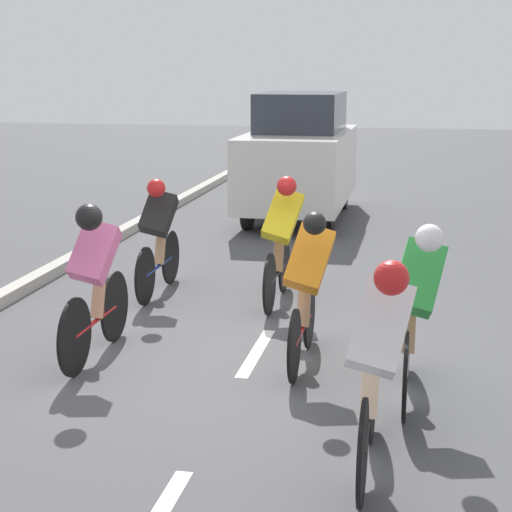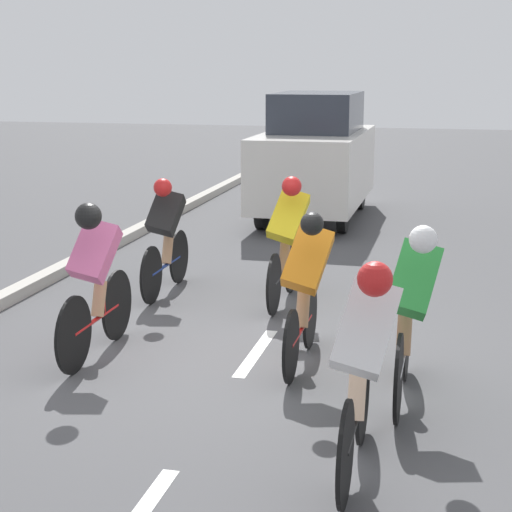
# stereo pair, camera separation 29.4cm
# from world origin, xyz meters

# --- Properties ---
(ground_plane) EXTENTS (60.00, 60.00, 0.00)m
(ground_plane) POSITION_xyz_m (0.00, 0.00, 0.00)
(ground_plane) COLOR #4C4C4F
(lane_stripe_mid) EXTENTS (0.12, 1.40, 0.01)m
(lane_stripe_mid) POSITION_xyz_m (0.00, -0.26, 0.00)
(lane_stripe_mid) COLOR white
(lane_stripe_mid) RESTS_ON ground
(lane_stripe_far) EXTENTS (0.12, 1.40, 0.01)m
(lane_stripe_far) POSITION_xyz_m (0.00, -3.46, 0.00)
(lane_stripe_far) COLOR white
(lane_stripe_far) RESTS_ON ground
(cyclist_pink) EXTENTS (0.43, 1.70, 1.52)m
(cyclist_pink) POSITION_xyz_m (1.41, 0.23, 0.80)
(cyclist_pink) COLOR black
(cyclist_pink) RESTS_ON ground
(cyclist_black) EXTENTS (0.42, 1.67, 1.43)m
(cyclist_black) POSITION_xyz_m (1.54, -2.08, 0.75)
(cyclist_black) COLOR black
(cyclist_black) RESTS_ON ground
(cyclist_yellow) EXTENTS (0.47, 1.67, 1.52)m
(cyclist_yellow) POSITION_xyz_m (0.05, -1.95, 0.80)
(cyclist_yellow) COLOR black
(cyclist_yellow) RESTS_ON ground
(cyclist_orange) EXTENTS (0.45, 1.61, 1.48)m
(cyclist_orange) POSITION_xyz_m (-0.52, 0.02, 0.77)
(cyclist_orange) COLOR black
(cyclist_orange) RESTS_ON ground
(cyclist_green) EXTENTS (0.45, 1.66, 1.52)m
(cyclist_green) POSITION_xyz_m (-1.48, 0.66, 0.79)
(cyclist_green) COLOR black
(cyclist_green) RESTS_ON ground
(cyclist_white) EXTENTS (0.45, 1.64, 1.54)m
(cyclist_white) POSITION_xyz_m (-1.25, 2.03, 0.81)
(cyclist_white) COLOR black
(cyclist_white) RESTS_ON ground
(support_car) EXTENTS (1.70, 3.89, 2.21)m
(support_car) POSITION_xyz_m (0.68, -7.61, 1.10)
(support_car) COLOR black
(support_car) RESTS_ON ground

